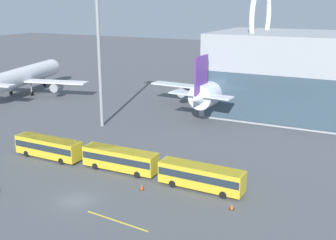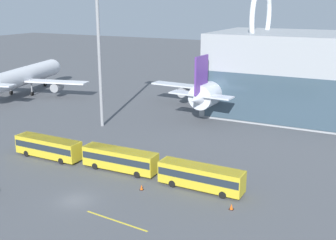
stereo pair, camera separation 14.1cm
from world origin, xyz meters
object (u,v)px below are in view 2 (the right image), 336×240
at_px(shuttle_bus_1, 120,158).
at_px(shuttle_bus_2, 201,176).
at_px(traffic_cone_2, 142,187).
at_px(airliner_at_gate_far, 228,86).
at_px(traffic_cone_0, 231,207).
at_px(floodlight_mast, 98,33).
at_px(airliner_at_gate_near, 22,77).
at_px(shuttle_bus_0, 48,146).

height_order(shuttle_bus_1, shuttle_bus_2, same).
xyz_separation_m(shuttle_bus_1, traffic_cone_2, (6.26, -4.38, -1.57)).
height_order(airliner_at_gate_far, traffic_cone_2, airliner_at_gate_far).
bearing_deg(traffic_cone_0, floodlight_mast, 147.42).
relative_size(airliner_at_gate_near, floodlight_mast, 1.24).
xyz_separation_m(airliner_at_gate_far, shuttle_bus_1, (-2.03, -42.58, -3.66)).
bearing_deg(traffic_cone_2, airliner_at_gate_far, 95.15).
bearing_deg(airliner_at_gate_near, floodlight_mast, -126.00).
relative_size(airliner_at_gate_near, traffic_cone_0, 50.19).
height_order(shuttle_bus_0, traffic_cone_0, shuttle_bus_0).
xyz_separation_m(shuttle_bus_2, floodlight_mast, (-29.49, 18.78, 16.77)).
distance_m(airliner_at_gate_far, shuttle_bus_1, 42.79).
height_order(airliner_at_gate_far, floodlight_mast, floodlight_mast).
bearing_deg(shuttle_bus_0, floodlight_mast, 99.45).
relative_size(floodlight_mast, traffic_cone_0, 40.63).
height_order(shuttle_bus_1, traffic_cone_0, shuttle_bus_1).
bearing_deg(airliner_at_gate_near, shuttle_bus_1, -135.97).
distance_m(shuttle_bus_1, traffic_cone_0, 19.40).
bearing_deg(shuttle_bus_2, floodlight_mast, 148.66).
distance_m(shuttle_bus_0, traffic_cone_0, 32.38).
height_order(airliner_at_gate_far, shuttle_bus_1, airliner_at_gate_far).
bearing_deg(traffic_cone_2, traffic_cone_0, 0.78).
distance_m(airliner_at_gate_far, traffic_cone_0, 50.01).
bearing_deg(shuttle_bus_2, traffic_cone_0, -31.95).
relative_size(shuttle_bus_1, traffic_cone_0, 15.78).
xyz_separation_m(shuttle_bus_0, shuttle_bus_2, (26.57, 0.14, 0.00)).
bearing_deg(floodlight_mast, shuttle_bus_2, -32.48).
bearing_deg(shuttle_bus_1, traffic_cone_0, -13.40).
bearing_deg(airliner_at_gate_near, airliner_at_gate_far, -94.09).
height_order(shuttle_bus_1, traffic_cone_2, shuttle_bus_1).
relative_size(airliner_at_gate_far, shuttle_bus_1, 3.26).
xyz_separation_m(airliner_at_gate_far, traffic_cone_2, (4.23, -46.97, -5.23)).
xyz_separation_m(traffic_cone_0, traffic_cone_2, (-12.61, -0.17, 0.01)).
height_order(airliner_at_gate_near, airliner_at_gate_far, airliner_at_gate_far).
distance_m(airliner_at_gate_near, shuttle_bus_0, 52.08).
distance_m(airliner_at_gate_near, traffic_cone_2, 70.10).
bearing_deg(shuttle_bus_1, shuttle_bus_0, -177.74).
relative_size(airliner_at_gate_far, floodlight_mast, 1.27).
xyz_separation_m(airliner_at_gate_far, traffic_cone_0, (16.84, -46.79, -5.24)).
bearing_deg(floodlight_mast, traffic_cone_0, -32.58).
relative_size(airliner_at_gate_far, traffic_cone_0, 51.51).
bearing_deg(shuttle_bus_2, shuttle_bus_1, 178.68).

